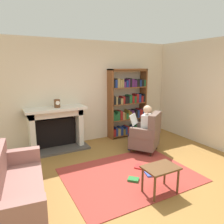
% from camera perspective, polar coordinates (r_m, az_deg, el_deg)
% --- Properties ---
extents(ground, '(14.00, 14.00, 0.00)m').
position_cam_1_polar(ground, '(4.01, 7.23, -18.32)').
color(ground, olive).
extents(back_wall, '(5.60, 0.10, 2.70)m').
position_cam_1_polar(back_wall, '(5.76, -7.28, 5.34)').
color(back_wall, beige).
rests_on(back_wall, ground).
extents(side_wall_right, '(0.10, 5.20, 2.70)m').
position_cam_1_polar(side_wall_right, '(6.23, 21.00, 5.15)').
color(side_wall_right, beige).
rests_on(side_wall_right, ground).
extents(area_rug, '(2.40, 1.80, 0.01)m').
position_cam_1_polar(area_rug, '(4.22, 4.78, -16.49)').
color(area_rug, '#9F352D').
rests_on(area_rug, ground).
extents(fireplace, '(1.47, 0.64, 1.06)m').
position_cam_1_polar(fireplace, '(5.42, -14.85, -3.86)').
color(fireplace, '#4C4742').
rests_on(fireplace, ground).
extents(mantel_clock, '(0.14, 0.14, 0.20)m').
position_cam_1_polar(mantel_clock, '(5.20, -14.57, 2.24)').
color(mantel_clock, brown).
rests_on(mantel_clock, fireplace).
extents(bookshelf, '(1.16, 0.32, 1.96)m').
position_cam_1_polar(bookshelf, '(6.18, 4.30, 2.07)').
color(bookshelf, brown).
rests_on(bookshelf, ground).
extents(armchair_reading, '(0.88, 0.88, 0.97)m').
position_cam_1_polar(armchair_reading, '(5.16, 9.45, -6.08)').
color(armchair_reading, '#331E14').
rests_on(armchair_reading, ground).
extents(seated_reader, '(0.56, 0.59, 1.14)m').
position_cam_1_polar(seated_reader, '(5.14, 8.26, -3.84)').
color(seated_reader, silver).
rests_on(seated_reader, ground).
extents(sofa_floral, '(0.92, 1.78, 0.85)m').
position_cam_1_polar(sofa_floral, '(3.44, -25.16, -18.90)').
color(sofa_floral, '#996861').
rests_on(sofa_floral, ground).
extents(side_table, '(0.56, 0.39, 0.46)m').
position_cam_1_polar(side_table, '(3.61, 12.95, -15.24)').
color(side_table, brown).
rests_on(side_table, ground).
extents(scattered_books, '(0.73, 0.62, 0.04)m').
position_cam_1_polar(scattered_books, '(4.28, 8.50, -15.84)').
color(scattered_books, red).
rests_on(scattered_books, area_rug).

